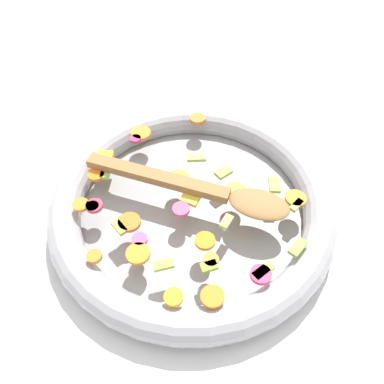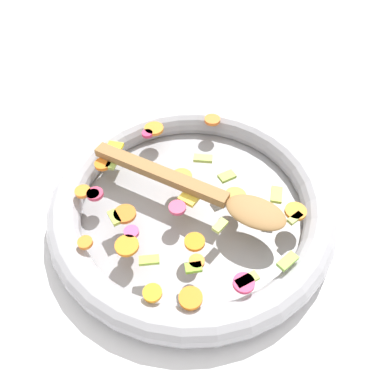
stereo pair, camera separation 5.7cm
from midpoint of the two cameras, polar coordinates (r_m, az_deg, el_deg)
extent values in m
plane|color=silver|center=(0.61, -2.68, -3.17)|extent=(4.00, 4.00, 0.00)
cylinder|color=gray|center=(0.61, -2.70, -2.83)|extent=(0.40, 0.40, 0.01)
torus|color=#9E9EA5|center=(0.59, -2.76, -1.72)|extent=(0.45, 0.45, 0.05)
cylinder|color=orange|center=(0.52, -11.44, -9.42)|extent=(0.04, 0.04, 0.01)
cylinder|color=orange|center=(0.59, -19.28, -2.03)|extent=(0.03, 0.03, 0.01)
cylinder|color=orange|center=(0.59, -4.79, 1.94)|extent=(0.04, 0.04, 0.01)
cylinder|color=orange|center=(0.62, -17.00, 2.39)|extent=(0.04, 0.04, 0.01)
cylinder|color=orange|center=(0.69, -1.53, 11.01)|extent=(0.04, 0.04, 0.01)
cylinder|color=orange|center=(0.48, -0.43, -15.91)|extent=(0.04, 0.04, 0.01)
cylinder|color=orange|center=(0.48, -6.39, -15.88)|extent=(0.03, 0.03, 0.01)
cylinder|color=orange|center=(0.55, -12.51, -4.69)|extent=(0.04, 0.04, 0.01)
cylinder|color=orange|center=(0.53, -17.74, -9.53)|extent=(0.03, 0.03, 0.01)
cylinder|color=orange|center=(0.57, 3.80, -0.01)|extent=(0.05, 0.05, 0.01)
cylinder|color=orange|center=(0.52, -1.21, -7.66)|extent=(0.03, 0.03, 0.01)
cylinder|color=orange|center=(0.50, -0.41, -10.54)|extent=(0.03, 0.03, 0.01)
cylinder|color=orange|center=(0.58, 12.79, -1.06)|extent=(0.04, 0.04, 0.01)
cylinder|color=orange|center=(0.67, -10.21, 8.66)|extent=(0.03, 0.03, 0.01)
cube|color=#9FBF4E|center=(0.62, -15.59, 2.90)|extent=(0.03, 0.02, 0.01)
cube|color=#9BC842|center=(0.50, -7.71, -11.20)|extent=(0.02, 0.03, 0.01)
cube|color=#92BE49|center=(0.60, 2.06, 2.82)|extent=(0.03, 0.03, 0.01)
cube|color=#B1C55C|center=(0.57, 12.87, -2.16)|extent=(0.03, 0.02, 0.01)
cube|color=#89B847|center=(0.52, 12.81, -8.44)|extent=(0.03, 0.03, 0.01)
cube|color=#BEDD4B|center=(0.59, 9.75, 0.93)|extent=(0.03, 0.02, 0.01)
cube|color=#AACB57|center=(0.62, -1.90, 5.11)|extent=(0.02, 0.03, 0.01)
cube|color=#81C031|center=(0.50, -0.76, -11.49)|extent=(0.02, 0.03, 0.01)
cube|color=#ABD54F|center=(0.50, 7.50, -12.08)|extent=(0.03, 0.03, 0.01)
cube|color=#A9C247|center=(0.55, -14.01, -5.39)|extent=(0.03, 0.03, 0.01)
cube|color=#B7CD5C|center=(0.54, 2.23, -4.73)|extent=(0.03, 0.02, 0.01)
cylinder|color=#CE385A|center=(0.58, -17.44, -2.19)|extent=(0.03, 0.03, 0.01)
cylinder|color=#D84981|center=(0.53, -11.09, -7.32)|extent=(0.03, 0.03, 0.01)
cylinder|color=#D24269|center=(0.55, -4.69, -2.82)|extent=(0.03, 0.03, 0.01)
cylinder|color=#D5305F|center=(0.66, -11.08, 7.79)|extent=(0.02, 0.02, 0.01)
cylinder|color=#D9708B|center=(0.58, -17.69, -2.34)|extent=(0.02, 0.02, 0.01)
cylinder|color=#D82E5B|center=(0.50, 7.13, -12.59)|extent=(0.04, 0.04, 0.01)
cube|color=yellow|center=(0.64, -15.73, 5.02)|extent=(0.03, 0.03, 0.01)
cube|color=yellow|center=(0.56, -3.26, -0.97)|extent=(0.03, 0.03, 0.01)
cube|color=olive|center=(0.58, -8.25, 2.10)|extent=(0.08, 0.23, 0.01)
ellipsoid|color=olive|center=(0.55, 7.24, -2.03)|extent=(0.08, 0.10, 0.01)
camera|label=1|loc=(0.03, -92.87, -3.42)|focal=35.00mm
camera|label=2|loc=(0.03, 87.13, 3.42)|focal=35.00mm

